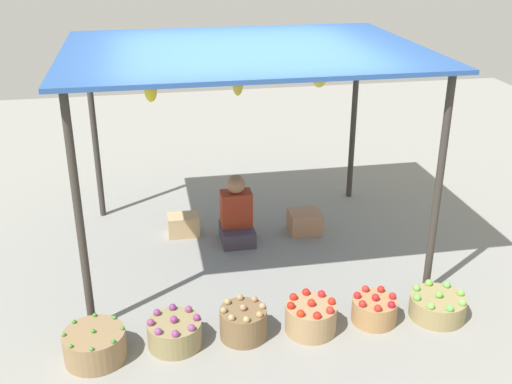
# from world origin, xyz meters

# --- Properties ---
(ground_plane) EXTENTS (14.00, 14.00, 0.00)m
(ground_plane) POSITION_xyz_m (0.00, 0.00, 0.00)
(ground_plane) COLOR gray
(market_stall_structure) EXTENTS (3.44, 2.64, 2.19)m
(market_stall_structure) POSITION_xyz_m (0.00, 0.01, 2.05)
(market_stall_structure) COLOR #38332D
(market_stall_structure) RESTS_ON ground
(vendor_person) EXTENTS (0.36, 0.44, 0.78)m
(vendor_person) POSITION_xyz_m (-0.06, 0.22, 0.30)
(vendor_person) COLOR #3E3645
(vendor_person) RESTS_ON ground
(basket_green_chilies) EXTENTS (0.50, 0.50, 0.28)m
(basket_green_chilies) POSITION_xyz_m (-1.52, -1.61, 0.13)
(basket_green_chilies) COLOR olive
(basket_green_chilies) RESTS_ON ground
(basket_purple_onions) EXTENTS (0.46, 0.46, 0.28)m
(basket_purple_onions) POSITION_xyz_m (-0.87, -1.55, 0.12)
(basket_purple_onions) COLOR #8A7D51
(basket_purple_onions) RESTS_ON ground
(basket_potatoes) EXTENTS (0.41, 0.41, 0.32)m
(basket_potatoes) POSITION_xyz_m (-0.28, -1.54, 0.14)
(basket_potatoes) COLOR brown
(basket_potatoes) RESTS_ON ground
(basket_red_tomatoes) EXTENTS (0.45, 0.45, 0.32)m
(basket_red_tomatoes) POSITION_xyz_m (0.31, -1.57, 0.14)
(basket_red_tomatoes) COLOR #A28159
(basket_red_tomatoes) RESTS_ON ground
(basket_red_apples) EXTENTS (0.40, 0.40, 0.28)m
(basket_red_apples) POSITION_xyz_m (0.91, -1.53, 0.12)
(basket_red_apples) COLOR #A67B4C
(basket_red_apples) RESTS_ON ground
(basket_green_apples) EXTENTS (0.50, 0.50, 0.26)m
(basket_green_apples) POSITION_xyz_m (1.50, -1.57, 0.11)
(basket_green_apples) COLOR #968455
(basket_green_apples) RESTS_ON ground
(wooden_crate_near_vendor) EXTENTS (0.35, 0.24, 0.24)m
(wooden_crate_near_vendor) POSITION_xyz_m (-0.64, 0.46, 0.12)
(wooden_crate_near_vendor) COLOR tan
(wooden_crate_near_vendor) RESTS_ON ground
(wooden_crate_stacked_rear) EXTENTS (0.36, 0.31, 0.26)m
(wooden_crate_stacked_rear) POSITION_xyz_m (0.74, 0.28, 0.13)
(wooden_crate_stacked_rear) COLOR #A57658
(wooden_crate_stacked_rear) RESTS_ON ground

